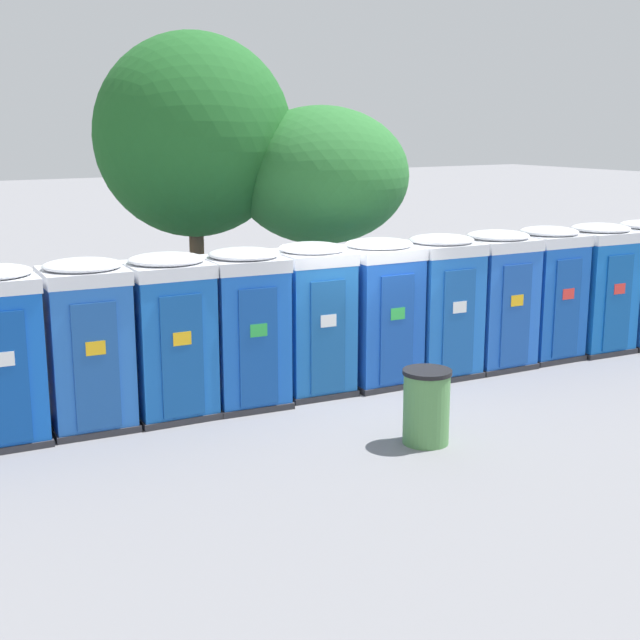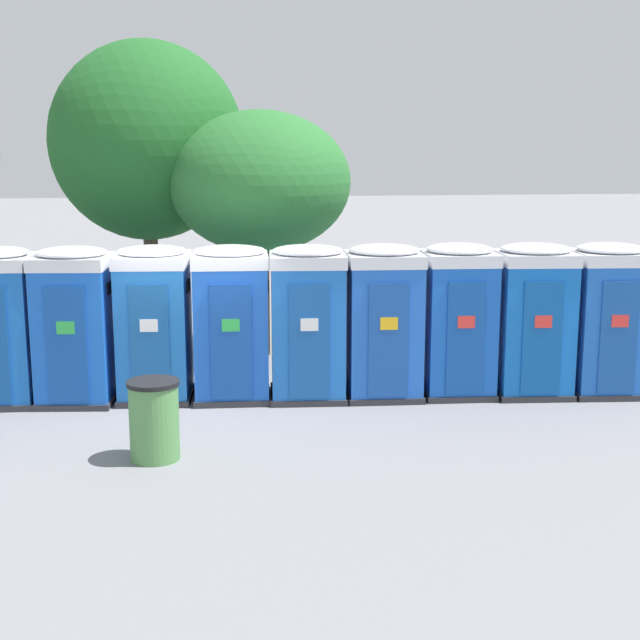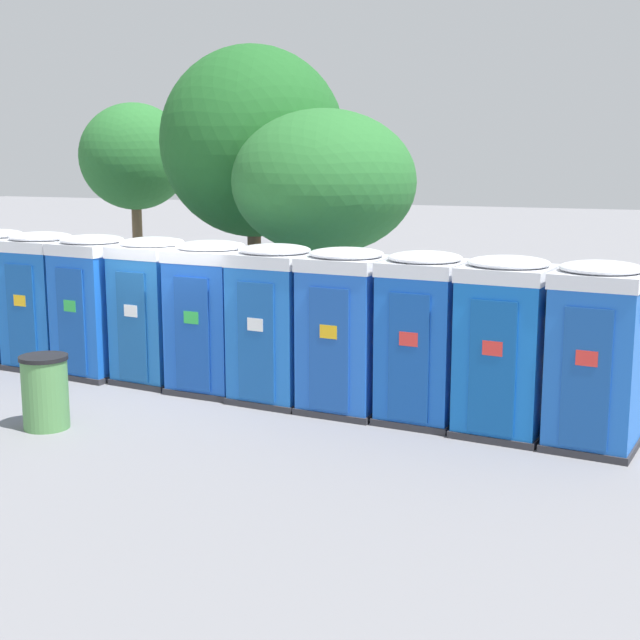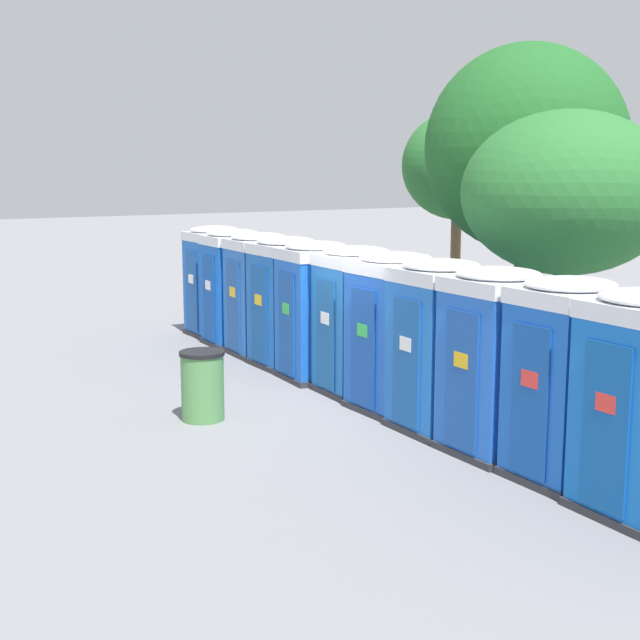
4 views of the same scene
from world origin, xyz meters
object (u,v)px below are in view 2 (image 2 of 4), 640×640
(street_tree_0, at_px, (260,183))
(portapotty_11, at_px, (606,318))
(portapotty_5, at_px, (154,322))
(portapotty_6, at_px, (231,322))
(trash_can, at_px, (154,420))
(portapotty_10, at_px, (533,319))
(portapotty_7, at_px, (308,322))
(portapotty_4, at_px, (75,325))
(portapotty_8, at_px, (383,321))
(portapotty_9, at_px, (458,319))
(street_tree_1, at_px, (147,141))

(street_tree_0, bearing_deg, portapotty_11, -32.63)
(portapotty_5, bearing_deg, portapotty_11, -4.75)
(portapotty_6, height_order, street_tree_0, street_tree_0)
(portapotty_5, height_order, portapotty_11, same)
(trash_can, bearing_deg, portapotty_10, 21.76)
(portapotty_7, height_order, portapotty_11, same)
(portapotty_4, distance_m, portapotty_5, 1.25)
(portapotty_8, distance_m, portapotty_11, 3.75)
(portapotty_5, distance_m, portapotty_6, 1.25)
(portapotty_7, xyz_separation_m, street_tree_0, (-0.55, 3.18, 2.13))
(portapotty_9, xyz_separation_m, portapotty_10, (1.24, -0.14, -0.00))
(portapotty_9, distance_m, portapotty_11, 2.50)
(portapotty_6, height_order, trash_can, portapotty_6)
(portapotty_9, height_order, trash_can, portapotty_9)
(trash_can, bearing_deg, portapotty_6, 68.17)
(street_tree_0, distance_m, street_tree_1, 2.64)
(portapotty_6, bearing_deg, portapotty_8, -4.58)
(street_tree_0, bearing_deg, portapotty_4, -137.40)
(portapotty_4, xyz_separation_m, portapotty_6, (2.50, -0.12, -0.00))
(portapotty_4, xyz_separation_m, portapotty_9, (6.24, -0.36, 0.00))
(portapotty_8, bearing_deg, portapotty_9, -1.56)
(portapotty_5, height_order, street_tree_1, street_tree_1)
(portapotty_5, relative_size, street_tree_1, 0.41)
(street_tree_0, bearing_deg, portapotty_6, -102.81)
(portapotty_8, height_order, portapotty_11, same)
(portapotty_8, distance_m, street_tree_0, 4.29)
(portapotty_9, height_order, portapotty_11, same)
(portapotty_6, bearing_deg, portapotty_4, 177.14)
(portapotty_7, bearing_deg, portapotty_10, -3.79)
(portapotty_11, xyz_separation_m, trash_can, (-7.36, -2.33, -0.74))
(portapotty_9, bearing_deg, portapotty_6, 176.43)
(portapotty_11, height_order, trash_can, portapotty_11)
(portapotty_4, height_order, portapotty_8, same)
(portapotty_4, distance_m, portapotty_7, 3.75)
(trash_can, bearing_deg, portapotty_7, 48.60)
(portapotty_11, height_order, street_tree_0, street_tree_0)
(street_tree_1, relative_size, trash_can, 5.76)
(portapotty_4, distance_m, street_tree_0, 4.83)
(portapotty_10, bearing_deg, portapotty_7, 176.21)
(portapotty_4, relative_size, portapotty_5, 1.00)
(portapotty_5, relative_size, portapotty_7, 1.00)
(portapotty_9, bearing_deg, portapotty_10, -6.31)
(portapotty_11, bearing_deg, portapotty_10, 174.87)
(portapotty_5, xyz_separation_m, portapotty_11, (7.48, -0.62, -0.00))
(portapotty_7, bearing_deg, trash_can, -131.40)
(portapotty_8, distance_m, trash_can, 4.52)
(portapotty_4, xyz_separation_m, portapotty_5, (1.25, 0.01, 0.00))
(portapotty_7, distance_m, portapotty_10, 3.75)
(portapotty_6, distance_m, portapotty_8, 2.50)
(portapotty_7, relative_size, portapotty_9, 1.00)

